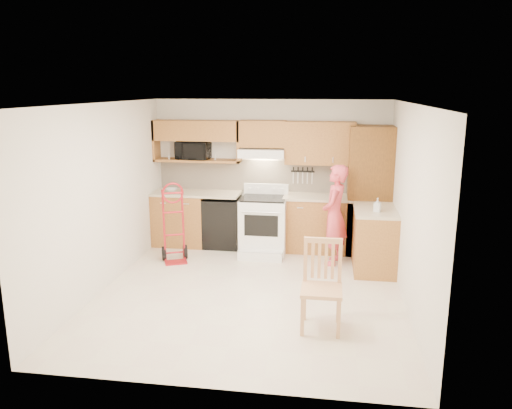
% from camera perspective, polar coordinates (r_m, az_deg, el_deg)
% --- Properties ---
extents(floor, '(4.00, 4.50, 0.02)m').
position_cam_1_polar(floor, '(6.86, -0.62, -10.02)').
color(floor, beige).
rests_on(floor, ground).
extents(ceiling, '(4.00, 4.50, 0.02)m').
position_cam_1_polar(ceiling, '(6.31, -0.68, 11.52)').
color(ceiling, white).
rests_on(ceiling, ground).
extents(wall_back, '(4.00, 0.02, 2.50)m').
position_cam_1_polar(wall_back, '(8.67, 1.71, 3.59)').
color(wall_back, silver).
rests_on(wall_back, ground).
extents(wall_front, '(4.00, 0.02, 2.50)m').
position_cam_1_polar(wall_front, '(4.34, -5.40, -6.31)').
color(wall_front, silver).
rests_on(wall_front, ground).
extents(wall_left, '(0.02, 4.50, 2.50)m').
position_cam_1_polar(wall_left, '(7.07, -16.97, 0.82)').
color(wall_left, silver).
rests_on(wall_left, ground).
extents(wall_right, '(0.02, 4.50, 2.50)m').
position_cam_1_polar(wall_right, '(6.47, 17.21, -0.30)').
color(wall_right, silver).
rests_on(wall_right, ground).
extents(backsplash, '(3.92, 0.03, 0.55)m').
position_cam_1_polar(backsplash, '(8.65, 1.69, 3.24)').
color(backsplash, beige).
rests_on(backsplash, wall_back).
extents(lower_cab_left, '(0.90, 0.60, 0.90)m').
position_cam_1_polar(lower_cab_left, '(8.86, -8.58, -1.64)').
color(lower_cab_left, '#AB7331').
rests_on(lower_cab_left, ground).
extents(dishwasher, '(0.60, 0.60, 0.85)m').
position_cam_1_polar(dishwasher, '(8.68, -3.82, -2.00)').
color(dishwasher, black).
rests_on(dishwasher, ground).
extents(lower_cab_right, '(1.14, 0.60, 0.90)m').
position_cam_1_polar(lower_cab_right, '(8.48, 7.01, -2.25)').
color(lower_cab_right, '#AB7331').
rests_on(lower_cab_right, ground).
extents(countertop_left, '(1.50, 0.63, 0.04)m').
position_cam_1_polar(countertop_left, '(8.67, -6.78, 1.28)').
color(countertop_left, beige).
rests_on(countertop_left, lower_cab_left).
extents(countertop_right, '(1.14, 0.63, 0.04)m').
position_cam_1_polar(countertop_right, '(8.37, 7.10, 0.85)').
color(countertop_right, beige).
rests_on(countertop_right, lower_cab_right).
extents(cab_return_right, '(0.60, 1.00, 0.90)m').
position_cam_1_polar(cab_return_right, '(7.74, 13.30, -4.02)').
color(cab_return_right, '#AB7331').
rests_on(cab_return_right, ground).
extents(countertop_return, '(0.63, 1.00, 0.04)m').
position_cam_1_polar(countertop_return, '(7.62, 13.49, -0.64)').
color(countertop_return, beige).
rests_on(countertop_return, cab_return_right).
extents(pantry_tall, '(0.70, 0.60, 2.10)m').
position_cam_1_polar(pantry_tall, '(8.37, 12.75, 1.53)').
color(pantry_tall, brown).
rests_on(pantry_tall, ground).
extents(upper_cab_left, '(1.50, 0.33, 0.34)m').
position_cam_1_polar(upper_cab_left, '(8.64, -6.74, 8.36)').
color(upper_cab_left, '#AB7331').
rests_on(upper_cab_left, wall_back).
extents(upper_shelf_mw, '(1.50, 0.33, 0.04)m').
position_cam_1_polar(upper_shelf_mw, '(8.70, -6.65, 5.01)').
color(upper_shelf_mw, '#AB7331').
rests_on(upper_shelf_mw, wall_back).
extents(upper_cab_center, '(0.76, 0.33, 0.44)m').
position_cam_1_polar(upper_cab_center, '(8.42, 0.79, 8.05)').
color(upper_cab_center, '#AB7331').
rests_on(upper_cab_center, wall_back).
extents(upper_cab_right, '(1.14, 0.33, 0.70)m').
position_cam_1_polar(upper_cab_right, '(8.36, 7.29, 6.95)').
color(upper_cab_right, '#AB7331').
rests_on(upper_cab_right, wall_back).
extents(range_hood, '(0.76, 0.46, 0.14)m').
position_cam_1_polar(range_hood, '(8.39, 0.72, 5.90)').
color(range_hood, white).
rests_on(range_hood, wall_back).
extents(knife_strip, '(0.40, 0.05, 0.29)m').
position_cam_1_polar(knife_strip, '(8.57, 5.33, 3.36)').
color(knife_strip, black).
rests_on(knife_strip, backsplash).
extents(microwave, '(0.57, 0.41, 0.31)m').
position_cam_1_polar(microwave, '(8.69, -7.15, 6.15)').
color(microwave, black).
rests_on(microwave, upper_shelf_mw).
extents(range, '(0.75, 0.99, 1.11)m').
position_cam_1_polar(range, '(8.23, 0.83, -1.88)').
color(range, white).
rests_on(range, ground).
extents(person, '(0.49, 0.64, 1.56)m').
position_cam_1_polar(person, '(7.79, 8.93, -1.19)').
color(person, '#E04755').
rests_on(person, ground).
extents(hand_truck, '(0.58, 0.56, 1.14)m').
position_cam_1_polar(hand_truck, '(7.94, -9.30, -2.48)').
color(hand_truck, '#A5181F').
rests_on(hand_truck, ground).
extents(dining_chair, '(0.46, 0.50, 1.02)m').
position_cam_1_polar(dining_chair, '(5.74, 7.48, -9.26)').
color(dining_chair, tan).
rests_on(dining_chair, ground).
extents(soap_bottle, '(0.12, 0.12, 0.20)m').
position_cam_1_polar(soap_bottle, '(7.43, 13.64, -0.04)').
color(soap_bottle, white).
rests_on(soap_bottle, countertop_return).
extents(bowl, '(0.24, 0.24, 0.05)m').
position_cam_1_polar(bowl, '(8.78, -9.62, 1.65)').
color(bowl, white).
rests_on(bowl, countertop_left).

